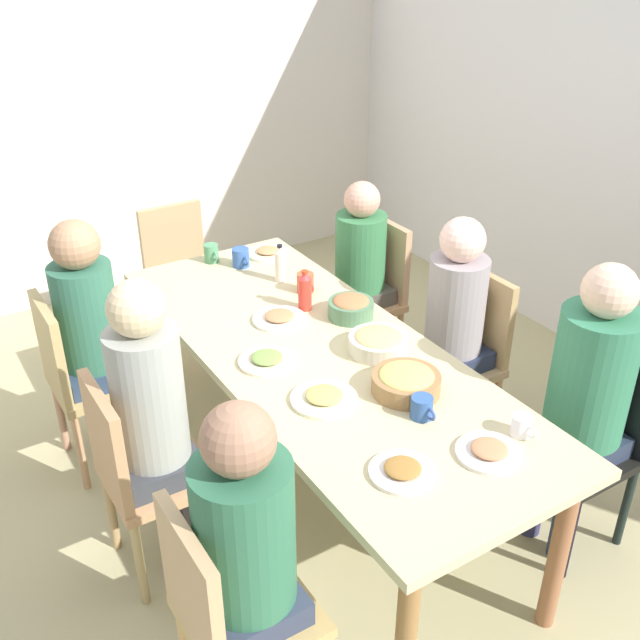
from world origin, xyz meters
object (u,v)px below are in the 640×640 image
(chair_1, at_px, (138,469))
(plate_1, at_px, (324,398))
(plate_4, at_px, (267,360))
(plate_0, at_px, (403,471))
(cup_2, at_px, (422,408))
(cup_3, at_px, (306,283))
(chair_5, at_px, (464,350))
(chair_6, at_px, (592,434))
(plate_3, at_px, (489,452))
(chair_0, at_px, (226,611))
(person_5, at_px, (453,317))
(bowl_1, at_px, (406,381))
(person_1, at_px, (153,408))
(chair_2, at_px, (371,289))
(dining_table, at_px, (320,367))
(cup_1, at_px, (522,426))
(bowl_2, at_px, (351,307))
(cup_0, at_px, (211,253))
(person_6, at_px, (588,388))
(chair_3, at_px, (79,374))
(bottle_0, at_px, (280,264))
(bottle_1, at_px, (305,291))
(bowl_0, at_px, (378,342))
(plate_2, at_px, (268,252))
(plate_5, at_px, (279,318))
(chair_4, at_px, (181,273))
(cup_4, at_px, (241,258))
(person_0, at_px, (248,543))
(person_2, at_px, (358,264))

(chair_1, distance_m, plate_1, 0.77)
(chair_1, height_order, plate_4, chair_1)
(plate_0, bearing_deg, cup_2, 130.22)
(plate_0, relative_size, cup_3, 1.90)
(chair_5, height_order, chair_6, same)
(plate_3, bearing_deg, chair_0, -95.68)
(person_5, xyz_separation_m, plate_4, (-0.04, -0.97, 0.07))
(chair_1, bearing_deg, chair_0, 0.00)
(bowl_1, height_order, cup_3, cup_3)
(person_1, height_order, person_5, person_1)
(chair_0, xyz_separation_m, chair_2, (-1.56, 1.66, 0.00))
(dining_table, height_order, cup_1, cup_1)
(chair_1, relative_size, plate_0, 4.00)
(bowl_2, bearing_deg, bowl_1, -14.37)
(plate_3, xyz_separation_m, cup_2, (-0.29, -0.06, 0.03))
(cup_3, bearing_deg, person_5, 45.06)
(cup_3, bearing_deg, chair_0, -39.57)
(cup_0, bearing_deg, chair_6, 24.32)
(person_5, height_order, person_6, person_6)
(cup_2, bearing_deg, chair_3, -146.72)
(bottle_0, bearing_deg, person_5, 39.08)
(bottle_0, bearing_deg, bowl_2, 10.19)
(plate_3, height_order, cup_3, cup_3)
(chair_3, xyz_separation_m, cup_0, (-0.28, 0.82, 0.31))
(plate_0, xyz_separation_m, bottle_1, (-1.15, 0.32, 0.08))
(dining_table, xyz_separation_m, chair_3, (-0.78, -0.83, -0.18))
(cup_0, bearing_deg, plate_0, -5.36)
(bowl_0, xyz_separation_m, cup_2, (0.46, -0.14, -0.00))
(person_5, xyz_separation_m, bottle_0, (-0.67, -0.55, 0.14))
(cup_2, bearing_deg, dining_table, -173.29)
(chair_1, height_order, person_1, person_1)
(person_6, relative_size, plate_4, 5.46)
(plate_2, bearing_deg, cup_3, -6.62)
(plate_5, xyz_separation_m, bowl_2, (0.14, 0.29, 0.04))
(plate_4, distance_m, bowl_2, 0.53)
(chair_1, relative_size, chair_2, 1.00)
(chair_4, distance_m, plate_3, 2.44)
(person_1, xyz_separation_m, person_5, (-0.00, 1.47, -0.04))
(plate_3, bearing_deg, person_1, -135.26)
(cup_0, bearing_deg, cup_4, 39.20)
(plate_0, xyz_separation_m, plate_4, (-0.84, -0.05, 0.00))
(plate_2, bearing_deg, bowl_1, -6.70)
(chair_4, bearing_deg, dining_table, 0.00)
(chair_3, relative_size, chair_4, 1.00)
(chair_2, height_order, bottle_0, bottle_0)
(bottle_1, bearing_deg, person_0, -37.73)
(dining_table, distance_m, person_1, 0.74)
(bottle_1, bearing_deg, chair_3, -113.61)
(chair_5, bearing_deg, person_0, -63.53)
(person_2, relative_size, chair_5, 1.28)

